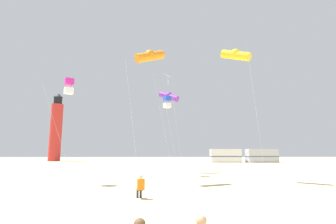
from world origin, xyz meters
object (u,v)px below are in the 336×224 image
object	(u,v)px
kite_diamond_white	(168,80)
kite_flyer_standing	(140,186)
kite_tube_violet	(169,96)
kite_tube_gold	(236,55)
kite_tube_orange	(150,56)
rv_van_silver	(262,156)
rv_van_white	(225,156)
kite_box_magenta	(69,86)
kite_box_blue	(167,102)
lighthouse_distant	(56,129)

from	to	relation	value
kite_diamond_white	kite_flyer_standing	bearing A→B (deg)	-96.16
kite_tube_violet	kite_tube_gold	bearing A→B (deg)	-59.26
kite_flyer_standing	kite_tube_gold	distance (m)	13.53
kite_tube_violet	kite_tube_gold	world-z (taller)	kite_tube_gold
kite_flyer_standing	kite_diamond_white	size ratio (longest dim) A/B	0.10
kite_tube_gold	kite_tube_orange	size ratio (longest dim) A/B	1.04
kite_diamond_white	rv_van_silver	world-z (taller)	kite_diamond_white
kite_flyer_standing	rv_van_white	distance (m)	43.59
kite_tube_gold	kite_box_magenta	size ratio (longest dim) A/B	1.41
kite_flyer_standing	kite_box_magenta	distance (m)	10.34
kite_box_blue	lighthouse_distant	distance (m)	46.55
kite_tube_gold	kite_tube_orange	xyz separation A→B (m)	(-6.97, -0.56, -0.41)
kite_box_magenta	rv_van_white	bearing A→B (deg)	59.53
kite_tube_orange	kite_box_magenta	size ratio (longest dim) A/B	1.36
kite_tube_gold	kite_diamond_white	world-z (taller)	kite_diamond_white
kite_box_blue	rv_van_white	size ratio (longest dim) A/B	1.16
kite_tube_gold	rv_van_white	xyz separation A→B (m)	(7.86, 34.35, -8.68)
rv_van_white	kite_tube_gold	bearing A→B (deg)	-98.82
kite_box_blue	rv_van_white	distance (m)	32.76
kite_tube_violet	rv_van_silver	xyz separation A→B (m)	(20.52, 25.01, -7.12)
kite_tube_orange	kite_box_blue	size ratio (longest dim) A/B	1.35
kite_box_magenta	kite_tube_violet	bearing A→B (deg)	51.00
kite_tube_orange	kite_box_magenta	world-z (taller)	kite_tube_orange
kite_box_blue	rv_van_white	world-z (taller)	kite_box_blue
kite_tube_orange	rv_van_white	distance (m)	38.81
kite_box_blue	rv_van_silver	size ratio (longest dim) A/B	1.17
kite_box_blue	rv_van_silver	bearing A→B (deg)	54.02
kite_tube_gold	kite_tube_orange	world-z (taller)	kite_tube_gold
kite_tube_orange	lighthouse_distant	world-z (taller)	lighthouse_distant
kite_tube_gold	kite_box_blue	bearing A→B (deg)	137.65
lighthouse_distant	rv_van_silver	xyz separation A→B (m)	(47.20, -9.67, -6.45)
kite_tube_orange	kite_box_magenta	bearing A→B (deg)	-175.94
rv_van_white	kite_box_magenta	bearing A→B (deg)	-116.40
kite_box_blue	kite_tube_gold	bearing A→B (deg)	-42.35
kite_box_magenta	kite_diamond_white	size ratio (longest dim) A/B	0.65
kite_tube_orange	rv_van_silver	bearing A→B (deg)	56.83
kite_flyer_standing	kite_tube_violet	xyz separation A→B (m)	(1.96, 15.22, 7.89)
kite_box_blue	kite_diamond_white	size ratio (longest dim) A/B	0.65
kite_flyer_standing	kite_box_blue	bearing A→B (deg)	-115.04
lighthouse_distant	rv_van_white	xyz separation A→B (m)	(39.67, -8.97, -6.45)
kite_tube_violet	lighthouse_distant	distance (m)	43.76
rv_van_silver	kite_diamond_white	bearing A→B (deg)	-134.69
kite_tube_violet	kite_tube_orange	world-z (taller)	kite_tube_orange
kite_flyer_standing	kite_box_magenta	bearing A→B (deg)	-60.79
rv_van_white	rv_van_silver	world-z (taller)	same
kite_box_blue	lighthouse_distant	bearing A→B (deg)	124.51
kite_tube_violet	kite_diamond_white	bearing A→B (deg)	92.92
lighthouse_distant	rv_van_white	world-z (taller)	lighthouse_distant
kite_flyer_standing	kite_diamond_white	distance (m)	20.20
kite_flyer_standing	rv_van_silver	distance (m)	46.09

